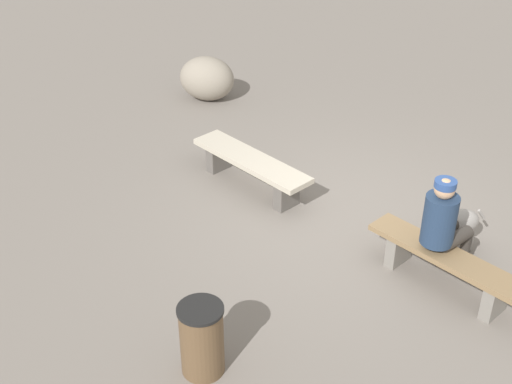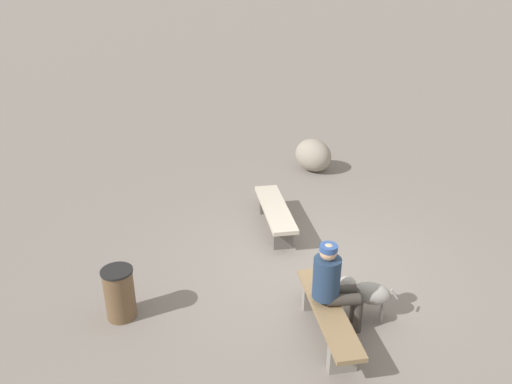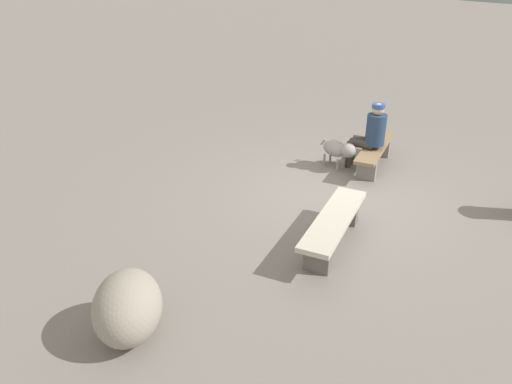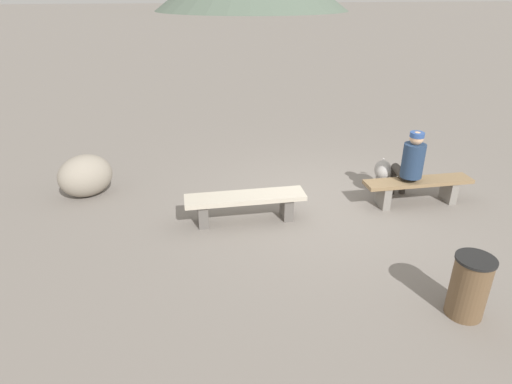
{
  "view_description": "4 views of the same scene",
  "coord_description": "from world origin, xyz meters",
  "views": [
    {
      "loc": [
        4.2,
        -5.72,
        4.78
      ],
      "look_at": [
        -0.81,
        -0.86,
        0.45
      ],
      "focal_mm": 48.18,
      "sensor_mm": 36.0,
      "label": 1
    },
    {
      "loc": [
        6.39,
        -2.09,
        4.44
      ],
      "look_at": [
        -1.54,
        -0.64,
        0.72
      ],
      "focal_mm": 35.5,
      "sensor_mm": 36.0,
      "label": 2
    },
    {
      "loc": [
        -6.99,
        -1.65,
        3.64
      ],
      "look_at": [
        -1.16,
        0.99,
        0.41
      ],
      "focal_mm": 33.4,
      "sensor_mm": 36.0,
      "label": 3
    },
    {
      "loc": [
        -2.43,
        -6.19,
        3.33
      ],
      "look_at": [
        -1.45,
        -1.13,
        0.88
      ],
      "focal_mm": 30.32,
      "sensor_mm": 36.0,
      "label": 4
    }
  ],
  "objects": [
    {
      "name": "dog",
      "position": [
        1.13,
        0.35,
        0.38
      ],
      "size": [
        0.53,
        0.75,
        0.56
      ],
      "rotation": [
        0.0,
        0.0,
        4.25
      ],
      "color": "gray",
      "rests_on": "ground"
    },
    {
      "name": "bench_left",
      "position": [
        -1.46,
        -0.31,
        0.32
      ],
      "size": [
        1.86,
        0.46,
        0.44
      ],
      "rotation": [
        0.0,
        0.0,
        -0.02
      ],
      "color": "#605B56",
      "rests_on": "ground"
    },
    {
      "name": "ground",
      "position": [
        0.0,
        0.0,
        -0.03
      ],
      "size": [
        210.0,
        210.0,
        0.06
      ],
      "primitive_type": "cube",
      "color": "gray"
    },
    {
      "name": "seated_person",
      "position": [
        1.31,
        -0.18,
        0.73
      ],
      "size": [
        0.39,
        0.66,
        1.27
      ],
      "rotation": [
        0.0,
        0.0,
        -0.1
      ],
      "color": "navy",
      "rests_on": "ground"
    },
    {
      "name": "bench_right",
      "position": [
        1.47,
        -0.26,
        0.31
      ],
      "size": [
        1.84,
        0.39,
        0.43
      ],
      "rotation": [
        0.0,
        0.0,
        -0.02
      ],
      "color": "gray",
      "rests_on": "ground"
    },
    {
      "name": "trash_bin",
      "position": [
        0.58,
        -2.89,
        0.37
      ],
      "size": [
        0.43,
        0.43,
        0.74
      ],
      "color": "brown",
      "rests_on": "ground"
    },
    {
      "name": "boulder",
      "position": [
        -4.04,
        1.14,
        0.37
      ],
      "size": [
        1.15,
        1.05,
        0.74
      ],
      "primitive_type": "ellipsoid",
      "rotation": [
        0.0,
        0.0,
        3.63
      ],
      "color": "gray",
      "rests_on": "ground"
    }
  ]
}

